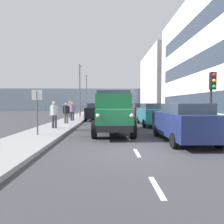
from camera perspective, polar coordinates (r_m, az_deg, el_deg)
ground_plane at (r=19.90m, az=1.85°, el=-2.38°), size 80.00×80.00×0.00m
sidewalk_left at (r=20.64m, az=14.66°, el=-2.08°), size 2.49×41.59×0.15m
sidewalk_right at (r=20.19m, az=-11.25°, el=-2.15°), size 2.49×41.59×0.15m
road_centreline_markings at (r=19.83m, az=1.86°, el=-2.39°), size 0.12×37.62×0.01m
building_far_block at (r=36.21m, az=16.79°, el=8.16°), size 8.30×14.23×10.61m
sea_horizon at (r=43.62m, az=0.29°, el=3.62°), size 80.00×0.80×5.00m
seawall_railing at (r=40.02m, az=0.41°, el=1.45°), size 28.08×0.08×1.20m
truck_vintage_green at (r=10.78m, az=0.38°, el=-0.34°), size 2.17×5.64×2.43m
car_navy_kerbside_near at (r=9.30m, az=20.31°, el=-2.72°), size 1.92×4.41×1.72m
car_teal_kerbside_1 at (r=15.36m, az=11.69°, el=-0.57°), size 1.86×4.28×1.72m
car_maroon_kerbside_2 at (r=20.89m, az=8.29°, el=0.28°), size 1.82×3.91×1.72m
car_silver_kerbside_3 at (r=26.05m, az=6.43°, el=0.75°), size 1.83×4.14×1.72m
car_black_oppositeside_0 at (r=19.78m, az=-5.05°, el=0.17°), size 1.82×3.96×1.72m
car_red_oppositeside_1 at (r=24.77m, az=-4.24°, el=0.67°), size 1.91×4.39×1.72m
pedestrian_in_dark_coat at (r=12.73m, az=-16.71°, el=-0.11°), size 0.53×0.34×1.71m
pedestrian_strolling at (r=15.63m, az=-13.38°, el=0.16°), size 0.53×0.34×1.60m
pedestrian_couple_b at (r=17.90m, az=-11.69°, el=0.62°), size 0.53×0.34×1.66m
pedestrian_with_bag at (r=20.97m, az=-12.22°, el=1.18°), size 0.53×0.34×1.82m
traffic_light_near at (r=11.49m, az=27.47°, el=6.01°), size 0.28×0.41×3.20m
lamp_post_promenade at (r=23.84m, az=-9.45°, el=7.82°), size 0.32×1.14×6.29m
lamp_post_far at (r=33.22m, az=-7.52°, el=6.44°), size 0.32×1.14×6.39m
street_sign at (r=10.31m, az=-21.25°, el=2.15°), size 0.50×0.07×2.25m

